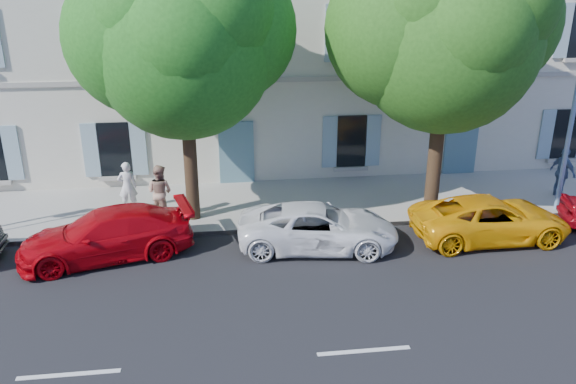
{
  "coord_description": "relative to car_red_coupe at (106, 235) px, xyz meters",
  "views": [
    {
      "loc": [
        -2.85,
        -13.62,
        7.29
      ],
      "look_at": [
        -0.85,
        2.0,
        1.4
      ],
      "focal_mm": 35.0,
      "sensor_mm": 36.0,
      "label": 1
    }
  ],
  "objects": [
    {
      "name": "ground",
      "position": [
        6.07,
        -1.16,
        -0.69
      ],
      "size": [
        90.0,
        90.0,
        0.0
      ],
      "primitive_type": "plane",
      "color": "black"
    },
    {
      "name": "sidewalk",
      "position": [
        6.07,
        3.29,
        -0.61
      ],
      "size": [
        36.0,
        4.5,
        0.15
      ],
      "primitive_type": "cube",
      "color": "#A09E96",
      "rests_on": "ground"
    },
    {
      "name": "kerb",
      "position": [
        6.07,
        1.12,
        -0.61
      ],
      "size": [
        36.0,
        0.16,
        0.16
      ],
      "primitive_type": "cube",
      "color": "#9E998E",
      "rests_on": "ground"
    },
    {
      "name": "building",
      "position": [
        6.07,
        9.04,
        5.31
      ],
      "size": [
        28.0,
        7.0,
        12.0
      ],
      "primitive_type": "cube",
      "color": "beige",
      "rests_on": "ground"
    },
    {
      "name": "car_red_coupe",
      "position": [
        0.0,
        0.0,
        0.0
      ],
      "size": [
        5.07,
        3.01,
        1.38
      ],
      "primitive_type": "imported",
      "rotation": [
        0.0,
        0.0,
        4.95
      ],
      "color": "#B2050E",
      "rests_on": "ground"
    },
    {
      "name": "car_white_coupe",
      "position": [
        5.98,
        -0.14,
        -0.05
      ],
      "size": [
        4.86,
        2.71,
        1.28
      ],
      "primitive_type": "imported",
      "rotation": [
        0.0,
        0.0,
        1.44
      ],
      "color": "white",
      "rests_on": "ground"
    },
    {
      "name": "car_yellow_supercar",
      "position": [
        11.2,
        -0.21,
        -0.04
      ],
      "size": [
        4.71,
        2.22,
        1.3
      ],
      "primitive_type": "imported",
      "rotation": [
        0.0,
        0.0,
        1.58
      ],
      "color": "#F3A40A",
      "rests_on": "ground"
    },
    {
      "name": "tree_left",
      "position": [
        2.33,
        2.21,
        4.8
      ],
      "size": [
        5.36,
        5.36,
        8.3
      ],
      "color": "#3A2819",
      "rests_on": "sidewalk"
    },
    {
      "name": "tree_right",
      "position": [
        10.09,
        1.7,
        4.97
      ],
      "size": [
        5.58,
        5.58,
        8.59
      ],
      "color": "#3A2819",
      "rests_on": "sidewalk"
    },
    {
      "name": "pedestrian_a",
      "position": [
        0.18,
        3.14,
        0.3
      ],
      "size": [
        0.66,
        0.48,
        1.68
      ],
      "primitive_type": "imported",
      "rotation": [
        0.0,
        0.0,
        3.28
      ],
      "color": "silver",
      "rests_on": "sidewalk"
    },
    {
      "name": "pedestrian_b",
      "position": [
        1.3,
        2.32,
        0.35
      ],
      "size": [
        1.09,
        1.01,
        1.78
      ],
      "primitive_type": "imported",
      "rotation": [
        0.0,
        0.0,
        2.63
      ],
      "color": "tan",
      "rests_on": "sidewalk"
    },
    {
      "name": "pedestrian_c",
      "position": [
        15.18,
        2.53,
        0.34
      ],
      "size": [
        0.7,
        1.11,
        1.76
      ],
      "primitive_type": "imported",
      "rotation": [
        0.0,
        0.0,
        1.85
      ],
      "color": "slate",
      "rests_on": "sidewalk"
    }
  ]
}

